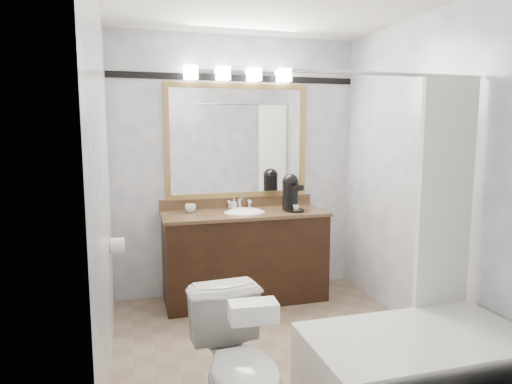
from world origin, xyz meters
TOP-DOWN VIEW (x-y plane):
  - room at (0.00, 0.00)m, footprint 2.42×2.62m
  - vanity at (0.00, 1.02)m, footprint 1.53×0.58m
  - mirror at (0.00, 1.28)m, footprint 1.40×0.04m
  - vanity_light_bar at (0.00, 1.23)m, footprint 1.02×0.14m
  - accent_stripe at (0.00, 1.29)m, footprint 2.40×0.01m
  - bathtub at (0.55, -0.90)m, footprint 1.30×0.75m
  - tp_roll at (-1.14, 0.66)m, footprint 0.11×0.12m
  - toilet at (-0.52, -0.87)m, footprint 0.47×0.76m
  - tissue_box at (-0.52, -1.12)m, footprint 0.23×0.14m
  - coffee_maker at (0.44, 0.97)m, footprint 0.19×0.23m
  - cup_left at (-0.49, 1.12)m, footprint 0.12×0.12m
  - cup_right at (-0.49, 1.13)m, footprint 0.09×0.09m
  - soap_bottle_a at (-0.07, 1.15)m, footprint 0.07×0.07m
  - soap_bar at (-0.02, 1.13)m, footprint 0.09×0.07m

SIDE VIEW (x-z plane):
  - bathtub at x=0.55m, z-range -0.70..1.26m
  - toilet at x=-0.52m, z-range 0.00..0.75m
  - vanity at x=0.00m, z-range -0.04..0.93m
  - tp_roll at x=-1.14m, z-range 0.64..0.76m
  - tissue_box at x=-0.52m, z-range 0.75..0.84m
  - soap_bar at x=-0.02m, z-range 0.85..0.87m
  - cup_right at x=-0.49m, z-range 0.85..0.92m
  - cup_left at x=-0.49m, z-range 0.85..0.93m
  - soap_bottle_a at x=-0.07m, z-range 0.85..0.96m
  - coffee_maker at x=0.44m, z-range 0.86..1.21m
  - room at x=0.00m, z-range -0.01..2.51m
  - mirror at x=0.00m, z-range 0.95..2.05m
  - accent_stripe at x=0.00m, z-range 2.07..2.13m
  - vanity_light_bar at x=0.00m, z-range 2.07..2.19m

